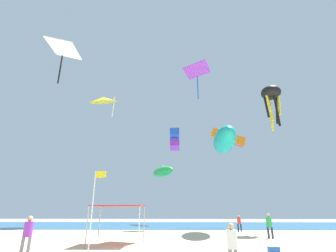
# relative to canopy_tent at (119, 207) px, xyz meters

# --- Properties ---
(ocean_strip) EXTENTS (110.00, 20.64, 0.03)m
(ocean_strip) POSITION_rel_canopy_tent_xyz_m (2.31, 23.45, -2.33)
(ocean_strip) COLOR #28608C
(ocean_strip) RESTS_ON ground
(canopy_tent) EXTENTS (3.33, 2.71, 2.47)m
(canopy_tent) POSITION_rel_canopy_tent_xyz_m (0.00, 0.00, 0.00)
(canopy_tent) COLOR #B2B2B7
(canopy_tent) RESTS_ON ground
(person_near_tent) EXTENTS (0.40, 0.41, 1.69)m
(person_near_tent) POSITION_rel_canopy_tent_xyz_m (6.03, -7.31, -1.35)
(person_near_tent) COLOR slate
(person_near_tent) RESTS_ON ground
(person_central) EXTENTS (0.43, 0.40, 1.67)m
(person_central) POSITION_rel_canopy_tent_xyz_m (10.85, 11.08, -1.37)
(person_central) COLOR black
(person_central) RESTS_ON ground
(person_rightmost) EXTENTS (0.46, 0.46, 1.92)m
(person_rightmost) POSITION_rel_canopy_tent_xyz_m (11.64, 4.24, -1.22)
(person_rightmost) COLOR #33384C
(person_rightmost) RESTS_ON ground
(person_far_shore) EXTENTS (0.50, 0.45, 1.88)m
(person_far_shore) POSITION_rel_canopy_tent_xyz_m (-3.75, -4.12, -1.24)
(person_far_shore) COLOR slate
(person_far_shore) RESTS_ON ground
(banner_flag) EXTENTS (0.61, 0.06, 4.19)m
(banner_flag) POSITION_rel_canopy_tent_xyz_m (-0.41, -4.25, 0.14)
(banner_flag) COLOR silver
(banner_flag) RESTS_ON ground
(cooler_box) EXTENTS (0.57, 0.37, 0.35)m
(cooler_box) POSITION_rel_canopy_tent_xyz_m (9.12, -3.03, -2.17)
(cooler_box) COLOR blue
(cooler_box) RESTS_ON ground
(kite_inflatable_teal) EXTENTS (3.25, 8.48, 3.10)m
(kite_inflatable_teal) POSITION_rel_canopy_tent_xyz_m (9.67, 9.75, 7.47)
(kite_inflatable_teal) COLOR teal
(kite_diamond_white) EXTENTS (2.46, 2.52, 3.65)m
(kite_diamond_white) POSITION_rel_canopy_tent_xyz_m (-5.44, -0.44, 12.60)
(kite_diamond_white) COLOR white
(kite_box_blue) EXTENTS (1.30, 1.59, 3.04)m
(kite_box_blue) POSITION_rel_canopy_tent_xyz_m (3.94, 14.81, 9.10)
(kite_box_blue) COLOR blue
(kite_delta_yellow) EXTENTS (5.90, 5.92, 4.63)m
(kite_delta_yellow) POSITION_rel_canopy_tent_xyz_m (-8.47, 21.03, 18.15)
(kite_delta_yellow) COLOR yellow
(kite_parafoil_orange) EXTENTS (5.49, 0.93, 3.34)m
(kite_parafoil_orange) POSITION_rel_canopy_tent_xyz_m (12.27, 19.14, 10.55)
(kite_parafoil_orange) COLOR orange
(kite_octopus_black) EXTENTS (3.12, 3.12, 5.60)m
(kite_octopus_black) POSITION_rel_canopy_tent_xyz_m (16.04, 10.31, 13.47)
(kite_octopus_black) COLOR black
(kite_inflatable_green) EXTENTS (5.01, 6.19, 2.40)m
(kite_inflatable_green) POSITION_rel_canopy_tent_xyz_m (1.87, 24.47, 6.09)
(kite_inflatable_green) COLOR green
(kite_diamond_purple) EXTENTS (3.28, 3.30, 3.77)m
(kite_diamond_purple) POSITION_rel_canopy_tent_xyz_m (6.44, 5.87, 14.22)
(kite_diamond_purple) COLOR purple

